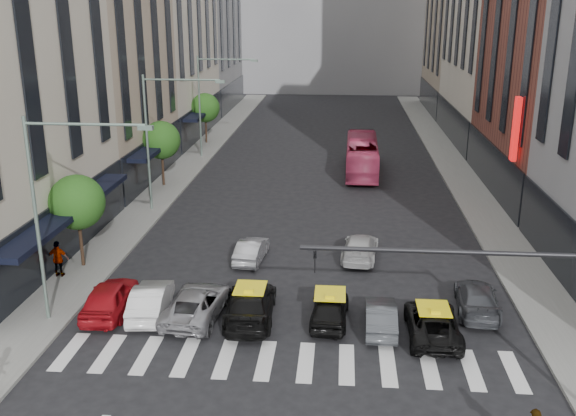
% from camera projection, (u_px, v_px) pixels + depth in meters
% --- Properties ---
extents(ground, '(160.00, 160.00, 0.00)m').
position_uv_depth(ground, '(287.00, 383.00, 23.82)').
color(ground, black).
rests_on(ground, ground).
extents(sidewalk_left, '(3.00, 96.00, 0.15)m').
position_uv_depth(sidewalk_left, '(180.00, 173.00, 53.21)').
color(sidewalk_left, slate).
rests_on(sidewalk_left, ground).
extents(sidewalk_right, '(3.00, 96.00, 0.15)m').
position_uv_depth(sidewalk_right, '(462.00, 179.00, 51.36)').
color(sidewalk_right, slate).
rests_on(sidewalk_right, ground).
extents(building_left_b, '(8.00, 16.00, 24.00)m').
position_uv_depth(building_left_b, '(94.00, 24.00, 48.14)').
color(building_left_b, tan).
rests_on(building_left_b, ground).
extents(building_right_b, '(8.00, 18.00, 26.00)m').
position_uv_depth(building_right_b, '(566.00, 11.00, 44.15)').
color(building_right_b, brown).
rests_on(building_right_b, ground).
extents(building_right_d, '(8.00, 18.00, 28.00)m').
position_uv_depth(building_right_d, '(468.00, 0.00, 79.93)').
color(building_right_d, tan).
rests_on(building_right_d, ground).
extents(tree_near, '(2.88, 2.88, 4.95)m').
position_uv_depth(tree_near, '(77.00, 202.00, 33.16)').
color(tree_near, black).
rests_on(tree_near, sidewalk_left).
extents(tree_mid, '(2.88, 2.88, 4.95)m').
position_uv_depth(tree_mid, '(161.00, 140.00, 48.36)').
color(tree_mid, black).
rests_on(tree_mid, sidewalk_left).
extents(tree_far, '(2.88, 2.88, 4.95)m').
position_uv_depth(tree_far, '(205.00, 108.00, 63.55)').
color(tree_far, black).
rests_on(tree_far, sidewalk_left).
extents(streetlamp_near, '(5.38, 0.25, 9.00)m').
position_uv_depth(streetlamp_near, '(55.00, 194.00, 26.64)').
color(streetlamp_near, gray).
rests_on(streetlamp_near, sidewalk_left).
extents(streetlamp_mid, '(5.38, 0.25, 9.00)m').
position_uv_depth(streetlamp_mid, '(160.00, 125.00, 41.83)').
color(streetlamp_mid, gray).
rests_on(streetlamp_mid, sidewalk_left).
extents(streetlamp_far, '(5.38, 0.25, 9.00)m').
position_uv_depth(streetlamp_far, '(210.00, 93.00, 57.03)').
color(streetlamp_far, gray).
rests_on(streetlamp_far, sidewalk_left).
extents(traffic_signal, '(10.10, 0.20, 6.00)m').
position_uv_depth(traffic_signal, '(520.00, 292.00, 20.89)').
color(traffic_signal, black).
rests_on(traffic_signal, ground).
extents(liberty_sign, '(0.30, 0.70, 4.00)m').
position_uv_depth(liberty_sign, '(516.00, 129.00, 39.98)').
color(liberty_sign, red).
rests_on(liberty_sign, ground).
extents(car_red, '(2.00, 4.55, 1.52)m').
position_uv_depth(car_red, '(110.00, 297.00, 29.04)').
color(car_red, '#9E0E15').
rests_on(car_red, ground).
extents(car_white_front, '(1.90, 4.39, 1.41)m').
position_uv_depth(car_white_front, '(151.00, 300.00, 28.90)').
color(car_white_front, silver).
rests_on(car_white_front, ground).
extents(car_silver, '(2.68, 5.08, 1.36)m').
position_uv_depth(car_silver, '(197.00, 303.00, 28.63)').
color(car_silver, gray).
rests_on(car_silver, ground).
extents(taxi_left, '(2.31, 5.23, 1.49)m').
position_uv_depth(taxi_left, '(251.00, 304.00, 28.44)').
color(taxi_left, black).
rests_on(taxi_left, ground).
extents(taxi_center, '(1.78, 4.02, 1.34)m').
position_uv_depth(taxi_center, '(330.00, 308.00, 28.20)').
color(taxi_center, black).
rests_on(taxi_center, ground).
extents(car_grey_mid, '(1.38, 3.80, 1.24)m').
position_uv_depth(car_grey_mid, '(381.00, 316.00, 27.58)').
color(car_grey_mid, '#3B3E42').
rests_on(car_grey_mid, ground).
extents(taxi_right, '(2.14, 4.60, 1.28)m').
position_uv_depth(taxi_right, '(433.00, 323.00, 26.98)').
color(taxi_right, black).
rests_on(taxi_right, ground).
extents(car_grey_curb, '(2.21, 4.64, 1.31)m').
position_uv_depth(car_grey_curb, '(477.00, 298.00, 29.18)').
color(car_grey_curb, '#43454B').
rests_on(car_grey_curb, ground).
extents(car_row2_left, '(1.63, 3.85, 1.24)m').
position_uv_depth(car_row2_left, '(252.00, 250.00, 35.03)').
color(car_row2_left, '#A7A7AC').
rests_on(car_row2_left, ground).
extents(car_row2_right, '(2.33, 4.64, 1.29)m').
position_uv_depth(car_row2_right, '(360.00, 247.00, 35.36)').
color(car_row2_right, '#B9B9B9').
rests_on(car_row2_right, ground).
extents(bus, '(2.66, 10.69, 2.97)m').
position_uv_depth(bus, '(362.00, 156.00, 53.03)').
color(bus, '#BD375D').
rests_on(bus, ground).
extents(rider, '(0.71, 0.54, 1.78)m').
position_uv_depth(rider, '(535.00, 416.00, 18.99)').
color(rider, gray).
rests_on(rider, motorcycle).
extents(pedestrian_far, '(1.12, 0.48, 1.89)m').
position_uv_depth(pedestrian_far, '(58.00, 259.00, 32.55)').
color(pedestrian_far, gray).
rests_on(pedestrian_far, sidewalk_left).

